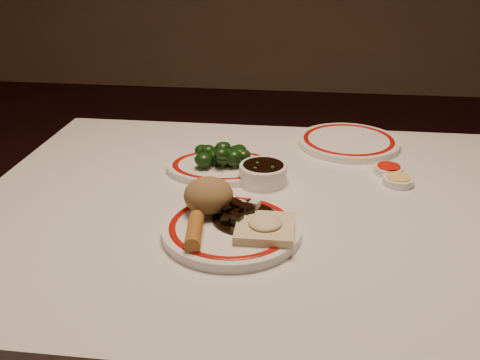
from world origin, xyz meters
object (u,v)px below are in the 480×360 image
object	(u,v)px
spring_roll	(195,231)
soy_bowl	(263,174)
fried_wonton	(265,227)
broccoli_pile	(225,155)
broccoli_plate	(223,167)
main_plate	(232,229)
dining_table	(275,242)
stirfry_heap	(241,213)
rice_mound	(209,195)

from	to	relation	value
spring_roll	soy_bowl	bearing A→B (deg)	63.92
fried_wonton	broccoli_pile	world-z (taller)	broccoli_pile
spring_roll	soy_bowl	size ratio (longest dim) A/B	0.98
spring_roll	fried_wonton	bearing A→B (deg)	8.39
broccoli_plate	broccoli_pile	distance (m)	0.03
main_plate	fried_wonton	bearing A→B (deg)	-14.94
dining_table	stirfry_heap	world-z (taller)	stirfry_heap
dining_table	soy_bowl	distance (m)	0.15
fried_wonton	soy_bowl	xyz separation A→B (m)	(-0.02, 0.23, -0.01)
dining_table	fried_wonton	world-z (taller)	fried_wonton
soy_bowl	main_plate	bearing A→B (deg)	-99.62
soy_bowl	stirfry_heap	bearing A→B (deg)	-97.34
main_plate	soy_bowl	world-z (taller)	soy_bowl
main_plate	spring_roll	size ratio (longest dim) A/B	2.65
spring_roll	soy_bowl	world-z (taller)	spring_roll
main_plate	broccoli_pile	xyz separation A→B (m)	(-0.05, 0.27, 0.03)
fried_wonton	stirfry_heap	world-z (taller)	stirfry_heap
stirfry_heap	broccoli_plate	distance (m)	0.25
broccoli_plate	soy_bowl	distance (m)	0.11
main_plate	stirfry_heap	bearing A→B (deg)	65.67
fried_wonton	broccoli_pile	xyz separation A→B (m)	(-0.11, 0.29, 0.01)
fried_wonton	spring_roll	bearing A→B (deg)	-164.76
stirfry_heap	broccoli_pile	world-z (taller)	broccoli_pile
dining_table	broccoli_plate	distance (m)	0.21
dining_table	fried_wonton	bearing A→B (deg)	-94.42
main_plate	spring_roll	bearing A→B (deg)	-139.59
dining_table	spring_roll	world-z (taller)	spring_roll
rice_mound	broccoli_pile	size ratio (longest dim) A/B	0.69
main_plate	rice_mound	distance (m)	0.08
dining_table	broccoli_pile	xyz separation A→B (m)	(-0.12, 0.14, 0.13)
rice_mound	fried_wonton	bearing A→B (deg)	-30.29
spring_roll	broccoli_pile	distance (m)	0.32
dining_table	soy_bowl	size ratio (longest dim) A/B	12.05
main_plate	soy_bowl	size ratio (longest dim) A/B	2.59
broccoli_pile	dining_table	bearing A→B (deg)	-48.59
broccoli_pile	soy_bowl	distance (m)	0.10
broccoli_pile	soy_bowl	size ratio (longest dim) A/B	1.31
stirfry_heap	soy_bowl	world-z (taller)	stirfry_heap
main_plate	soy_bowl	distance (m)	0.22
dining_table	stirfry_heap	size ratio (longest dim) A/B	9.75
dining_table	rice_mound	xyz separation A→B (m)	(-0.12, -0.08, 0.14)
dining_table	broccoli_pile	distance (m)	0.23
spring_roll	stirfry_heap	size ratio (longest dim) A/B	0.79
main_plate	fried_wonton	size ratio (longest dim) A/B	2.60
spring_roll	broccoli_pile	world-z (taller)	broccoli_pile
dining_table	main_plate	xyz separation A→B (m)	(-0.07, -0.13, 0.10)
rice_mound	stirfry_heap	size ratio (longest dim) A/B	0.73
rice_mound	fried_wonton	world-z (taller)	rice_mound
main_plate	broccoli_plate	world-z (taller)	main_plate
spring_roll	stirfry_heap	xyz separation A→B (m)	(0.07, 0.07, -0.00)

